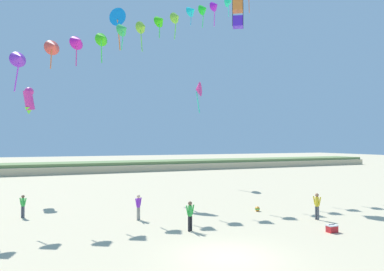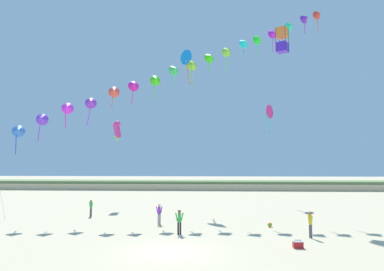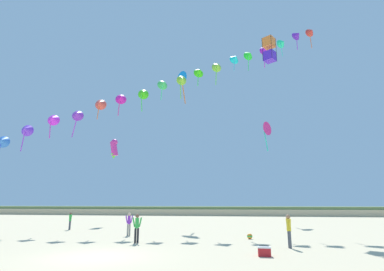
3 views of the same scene
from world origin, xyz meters
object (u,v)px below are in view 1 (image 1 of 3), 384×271
(person_near_right, at_px, (317,204))
(beach_ball, at_px, (257,209))
(person_mid_center, at_px, (190,214))
(large_kite_outer_drift, at_px, (29,100))
(large_kite_mid_trail, at_px, (198,90))
(person_near_left, at_px, (23,205))
(person_far_left, at_px, (138,205))
(beach_cooler, at_px, (332,229))
(large_kite_low_lead, at_px, (238,14))
(large_kite_high_solo, at_px, (119,18))

(person_near_right, distance_m, beach_ball, 4.47)
(person_mid_center, xyz_separation_m, large_kite_outer_drift, (-9.11, 16.20, 8.02))
(person_near_right, height_order, large_kite_mid_trail, large_kite_mid_trail)
(person_mid_center, bearing_deg, beach_ball, 25.72)
(person_near_left, distance_m, large_kite_mid_trail, 24.92)
(person_mid_center, height_order, person_far_left, person_mid_center)
(person_far_left, bearing_deg, person_mid_center, -62.76)
(beach_cooler, bearing_deg, large_kite_low_lead, 80.62)
(person_far_left, height_order, large_kite_mid_trail, large_kite_mid_trail)
(large_kite_mid_trail, relative_size, large_kite_high_solo, 0.89)
(person_mid_center, height_order, beach_ball, person_mid_center)
(person_near_left, xyz_separation_m, person_near_right, (17.87, -8.30, 0.12))
(large_kite_high_solo, height_order, large_kite_outer_drift, large_kite_high_solo)
(large_kite_low_lead, relative_size, large_kite_mid_trail, 0.67)
(large_kite_high_solo, bearing_deg, person_far_left, -95.54)
(large_kite_outer_drift, relative_size, beach_ball, 6.80)
(large_kite_outer_drift, bearing_deg, person_mid_center, -60.65)
(beach_cooler, bearing_deg, large_kite_mid_trail, 84.50)
(person_mid_center, distance_m, large_kite_low_lead, 22.11)
(large_kite_high_solo, height_order, beach_cooler, large_kite_high_solo)
(person_near_left, relative_size, large_kite_high_solo, 0.35)
(person_far_left, height_order, large_kite_low_lead, large_kite_low_lead)
(large_kite_low_lead, height_order, beach_cooler, large_kite_low_lead)
(person_mid_center, height_order, large_kite_low_lead, large_kite_low_lead)
(person_near_right, xyz_separation_m, large_kite_mid_trail, (0.76, 20.88, 10.64))
(large_kite_high_solo, bearing_deg, person_mid_center, -87.78)
(person_far_left, bearing_deg, large_kite_high_solo, 84.46)
(person_near_right, xyz_separation_m, beach_cooler, (-1.52, -2.76, -0.80))
(large_kite_mid_trail, bearing_deg, person_near_left, -145.97)
(person_far_left, bearing_deg, person_near_right, -22.81)
(large_kite_high_solo, distance_m, beach_cooler, 28.90)
(beach_ball, bearing_deg, person_mid_center, -154.28)
(person_near_right, bearing_deg, large_kite_outer_drift, 136.82)
(large_kite_high_solo, height_order, beach_ball, large_kite_high_solo)
(person_far_left, relative_size, large_kite_mid_trail, 0.43)
(person_mid_center, bearing_deg, large_kite_mid_trail, 64.69)
(person_mid_center, distance_m, beach_cooler, 8.09)
(person_mid_center, xyz_separation_m, person_far_left, (-2.03, 3.94, -0.03))
(person_near_right, relative_size, person_far_left, 1.06)
(person_near_left, distance_m, large_kite_outer_drift, 11.77)
(beach_ball, bearing_deg, large_kite_high_solo, 117.29)
(large_kite_mid_trail, bearing_deg, beach_cooler, -95.50)
(person_near_left, distance_m, person_mid_center, 11.87)
(person_near_left, bearing_deg, beach_cooler, -34.08)
(beach_cooler, bearing_deg, person_far_left, 141.85)
(person_near_right, distance_m, person_far_left, 11.77)
(large_kite_mid_trail, xyz_separation_m, beach_ball, (-2.80, -16.98, -11.47))
(person_near_right, bearing_deg, person_near_left, 155.10)
(person_near_left, bearing_deg, large_kite_mid_trail, 34.03)
(person_near_right, bearing_deg, large_kite_low_lead, 85.88)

